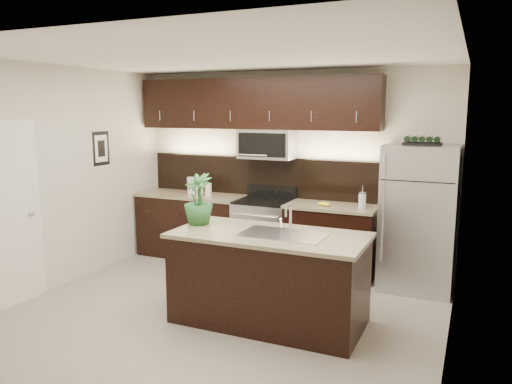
# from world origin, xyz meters

# --- Properties ---
(ground) EXTENTS (4.50, 4.50, 0.00)m
(ground) POSITION_xyz_m (0.00, 0.00, 0.00)
(ground) COLOR gray
(ground) RESTS_ON ground
(room_walls) EXTENTS (4.52, 4.02, 2.71)m
(room_walls) POSITION_xyz_m (-0.11, -0.04, 1.70)
(room_walls) COLOR beige
(room_walls) RESTS_ON ground
(counter_run) EXTENTS (3.51, 0.65, 0.94)m
(counter_run) POSITION_xyz_m (-0.46, 1.69, 0.47)
(counter_run) COLOR black
(counter_run) RESTS_ON ground
(upper_fixtures) EXTENTS (3.49, 0.40, 1.66)m
(upper_fixtures) POSITION_xyz_m (-0.43, 1.84, 2.14)
(upper_fixtures) COLOR black
(upper_fixtures) RESTS_ON counter_run
(island) EXTENTS (1.96, 0.96, 0.94)m
(island) POSITION_xyz_m (0.53, -0.03, 0.47)
(island) COLOR black
(island) RESTS_ON ground
(sink_faucet) EXTENTS (0.84, 0.50, 0.28)m
(sink_faucet) POSITION_xyz_m (0.68, -0.02, 0.96)
(sink_faucet) COLOR silver
(sink_faucet) RESTS_ON island
(refrigerator) EXTENTS (0.85, 0.77, 1.76)m
(refrigerator) POSITION_xyz_m (1.80, 1.63, 0.88)
(refrigerator) COLOR #B2B2B7
(refrigerator) RESTS_ON ground
(wine_rack) EXTENTS (0.43, 0.27, 0.10)m
(wine_rack) POSITION_xyz_m (1.80, 1.63, 1.81)
(wine_rack) COLOR black
(wine_rack) RESTS_ON refrigerator
(plant) EXTENTS (0.36, 0.36, 0.55)m
(plant) POSITION_xyz_m (-0.32, 0.04, 1.22)
(plant) COLOR #265F29
(plant) RESTS_ON island
(canisters) EXTENTS (0.39, 0.12, 0.26)m
(canisters) POSITION_xyz_m (-1.28, 1.64, 1.05)
(canisters) COLOR silver
(canisters) RESTS_ON counter_run
(french_press) EXTENTS (0.10, 0.10, 0.28)m
(french_press) POSITION_xyz_m (1.11, 1.64, 1.04)
(french_press) COLOR silver
(french_press) RESTS_ON counter_run
(bananas) EXTENTS (0.20, 0.18, 0.05)m
(bananas) POSITION_xyz_m (0.60, 1.61, 0.97)
(bananas) COLOR yellow
(bananas) RESTS_ON counter_run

